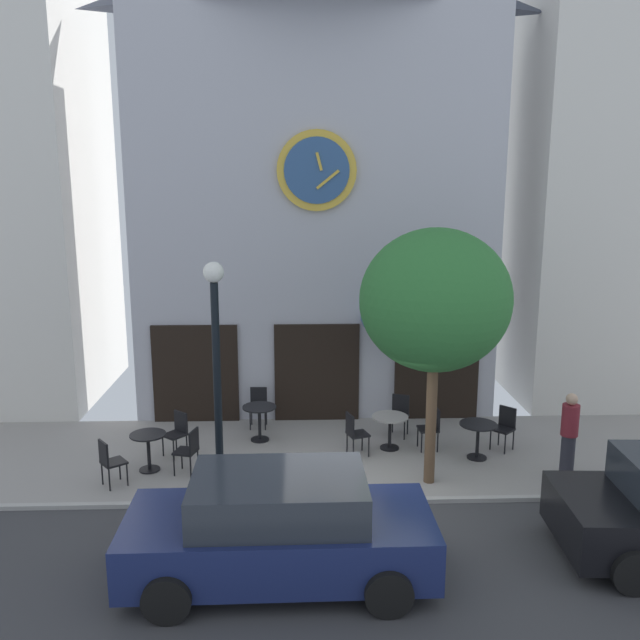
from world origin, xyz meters
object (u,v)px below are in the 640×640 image
cafe_chair_curbside (505,425)px  cafe_table_near_door (478,433)px  cafe_chair_corner (109,459)px  street_tree (435,301)px  cafe_chair_near_tree (189,448)px  street_lamp (217,378)px  cafe_chair_left_end (258,404)px  cafe_chair_under_awning (354,431)px  pedestrian_maroon (569,435)px  cafe_table_rightmost (148,445)px  parked_car_navy (279,529)px  cafe_table_near_curb (259,416)px  cafe_chair_facing_wall (432,425)px  cafe_chair_near_lamp (177,430)px  cafe_chair_by_entrance (400,412)px  cafe_table_center_right (390,425)px

cafe_chair_curbside → cafe_table_near_door: bearing=-145.9°
cafe_table_near_door → cafe_chair_corner: (-7.10, -1.02, -0.01)m
street_tree → cafe_chair_near_tree: bearing=173.7°
street_lamp → cafe_table_near_door: (5.05, 1.25, -1.59)m
cafe_table_near_door → cafe_chair_left_end: 4.95m
cafe_chair_under_awning → pedestrian_maroon: pedestrian_maroon is taller
street_tree → cafe_chair_curbside: bearing=38.6°
cafe_chair_curbside → cafe_table_rightmost: bearing=-173.5°
cafe_chair_left_end → cafe_table_rightmost: bearing=-130.8°
parked_car_navy → cafe_table_near_curb: bearing=96.2°
cafe_table_rightmost → cafe_chair_curbside: cafe_chair_curbside is taller
cafe_chair_corner → cafe_chair_under_awning: same height
cafe_chair_facing_wall → cafe_table_near_curb: bearing=170.2°
cafe_chair_near_tree → cafe_chair_near_lamp: bearing=112.6°
street_tree → cafe_chair_under_awning: bearing=135.9°
cafe_chair_facing_wall → parked_car_navy: 5.46m
parked_car_navy → cafe_chair_left_end: bearing=96.0°
street_lamp → cafe_table_rightmost: size_ratio=5.58×
street_tree → cafe_table_rightmost: street_tree is taller
street_tree → cafe_chair_near_lamp: size_ratio=5.27×
street_lamp → cafe_chair_by_entrance: 4.75m
cafe_chair_by_entrance → cafe_chair_under_awning: same height
cafe_chair_left_end → parked_car_navy: parked_car_navy is taller
cafe_chair_left_end → parked_car_navy: (0.63, -5.98, 0.23)m
cafe_table_near_curb → cafe_chair_left_end: (-0.07, 0.85, -0.02)m
cafe_chair_curbside → pedestrian_maroon: bearing=-61.7°
cafe_table_center_right → parked_car_navy: (-2.20, -4.58, 0.24)m
cafe_table_near_door → cafe_chair_under_awning: (-2.49, 0.23, -0.01)m
cafe_chair_curbside → cafe_chair_under_awning: same height
cafe_chair_by_entrance → street_lamp: bearing=-144.9°
cafe_table_rightmost → cafe_chair_near_tree: (0.82, -0.19, 0.00)m
street_lamp → cafe_chair_curbside: size_ratio=4.65×
cafe_chair_near_tree → cafe_chair_facing_wall: 4.99m
cafe_table_near_curb → cafe_chair_curbside: size_ratio=0.85×
cafe_chair_by_entrance → cafe_table_rightmost: bearing=-162.0°
street_tree → cafe_chair_near_tree: 5.41m
cafe_chair_near_tree → cafe_chair_under_awning: 3.32m
cafe_chair_left_end → cafe_chair_near_tree: same height
cafe_chair_by_entrance → pedestrian_maroon: size_ratio=0.54×
parked_car_navy → cafe_table_near_door: bearing=45.8°
cafe_table_rightmost → parked_car_navy: bearing=-54.4°
cafe_table_near_curb → cafe_chair_left_end: cafe_chair_left_end is taller
cafe_table_center_right → cafe_chair_under_awning: bearing=-156.8°
cafe_table_near_curb → cafe_table_center_right: (2.76, -0.55, -0.03)m
cafe_chair_curbside → cafe_chair_facing_wall: (-1.53, 0.02, 0.00)m
cafe_chair_left_end → cafe_table_near_curb: bearing=-85.3°
cafe_table_near_curb → cafe_table_center_right: bearing=-11.4°
cafe_table_rightmost → cafe_chair_facing_wall: 5.76m
cafe_chair_corner → cafe_chair_facing_wall: same height
cafe_chair_under_awning → cafe_chair_near_lamp: size_ratio=1.00×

